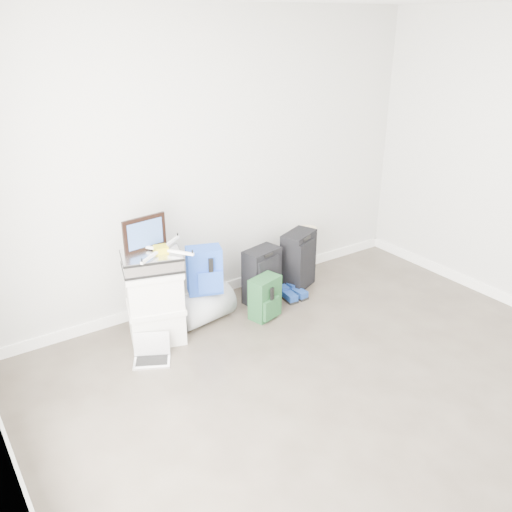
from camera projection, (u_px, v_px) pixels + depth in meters
ground at (406, 436)px, 3.63m from camera, size 5.00×5.00×0.00m
room_envelope at (439, 189)px, 2.95m from camera, size 4.52×5.02×2.71m
boxes_stack at (155, 304)px, 4.61m from camera, size 0.56×0.50×0.67m
briefcase at (152, 261)px, 4.45m from camera, size 0.55×0.47×0.14m
painting at (145, 233)px, 4.43m from camera, size 0.39×0.07×0.29m
drone at (161, 249)px, 4.43m from camera, size 0.50×0.50×0.05m
duffel_bag at (205, 306)px, 4.96m from camera, size 0.55×0.39×0.31m
blue_backpack at (205, 271)px, 4.79m from camera, size 0.35×0.30×0.43m
large_suitcase at (262, 276)px, 5.26m from camera, size 0.39×0.30×0.55m
green_backpack at (265, 298)px, 5.01m from camera, size 0.32×0.27×0.40m
carry_on at (299, 260)px, 5.54m from camera, size 0.44×0.37×0.60m
shoes at (292, 294)px, 5.42m from camera, size 0.23×0.26×0.08m
rolled_rug at (307, 253)px, 5.72m from camera, size 0.19×0.19×0.58m
laptop at (152, 354)px, 4.44m from camera, size 0.36×0.32×0.21m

